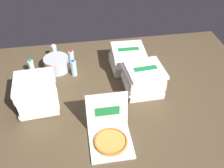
# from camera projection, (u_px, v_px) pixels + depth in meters

# --- Properties ---
(ground_plane) EXTENTS (3.20, 2.40, 0.02)m
(ground_plane) POSITION_uv_depth(u_px,v_px,m) (118.00, 101.00, 2.72)
(ground_plane) COLOR #4C3D28
(open_pizza_box) EXTENTS (0.37, 0.43, 0.39)m
(open_pizza_box) POSITION_uv_depth(u_px,v_px,m) (110.00, 133.00, 2.29)
(open_pizza_box) COLOR white
(open_pizza_box) RESTS_ON ground_plane
(pizza_stack_right_far) EXTENTS (0.43, 0.42, 0.33)m
(pizza_stack_right_far) POSITION_uv_depth(u_px,v_px,m) (37.00, 94.00, 2.54)
(pizza_stack_right_far) COLOR white
(pizza_stack_right_far) RESTS_ON ground_plane
(pizza_stack_left_mid) EXTENTS (0.40, 0.40, 0.26)m
(pizza_stack_left_mid) POSITION_uv_depth(u_px,v_px,m) (128.00, 58.00, 3.06)
(pizza_stack_left_mid) COLOR white
(pizza_stack_left_mid) RESTS_ON ground_plane
(pizza_stack_left_far) EXTENTS (0.42, 0.41, 0.30)m
(pizza_stack_left_far) POSITION_uv_depth(u_px,v_px,m) (143.00, 79.00, 2.74)
(pizza_stack_left_far) COLOR white
(pizza_stack_left_far) RESTS_ON ground_plane
(ice_bucket) EXTENTS (0.29, 0.29, 0.16)m
(ice_bucket) POSITION_uv_depth(u_px,v_px,m) (57.00, 64.00, 3.06)
(ice_bucket) COLOR #B7BABF
(ice_bucket) RESTS_ON ground_plane
(water_bottle_0) EXTENTS (0.06, 0.06, 0.21)m
(water_bottle_0) POSITION_uv_depth(u_px,v_px,m) (52.00, 74.00, 2.88)
(water_bottle_0) COLOR silver
(water_bottle_0) RESTS_ON ground_plane
(water_bottle_1) EXTENTS (0.06, 0.06, 0.21)m
(water_bottle_1) POSITION_uv_depth(u_px,v_px,m) (55.00, 52.00, 3.21)
(water_bottle_1) COLOR silver
(water_bottle_1) RESTS_ON ground_plane
(water_bottle_2) EXTENTS (0.06, 0.06, 0.21)m
(water_bottle_2) POSITION_uv_depth(u_px,v_px,m) (74.00, 68.00, 2.96)
(water_bottle_2) COLOR silver
(water_bottle_2) RESTS_ON ground_plane
(water_bottle_3) EXTENTS (0.06, 0.06, 0.21)m
(water_bottle_3) POSITION_uv_depth(u_px,v_px,m) (72.00, 58.00, 3.11)
(water_bottle_3) COLOR silver
(water_bottle_3) RESTS_ON ground_plane
(water_bottle_4) EXTENTS (0.06, 0.06, 0.21)m
(water_bottle_4) POSITION_uv_depth(u_px,v_px,m) (32.00, 68.00, 2.97)
(water_bottle_4) COLOR white
(water_bottle_4) RESTS_ON ground_plane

